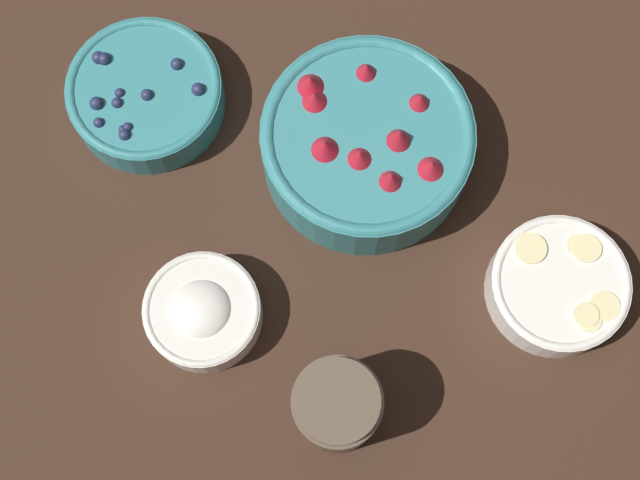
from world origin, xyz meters
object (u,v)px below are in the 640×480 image
bowl_blueberries (146,94)px  bowl_strawberries (367,142)px  bowl_cream (203,312)px  bowl_bananas (558,286)px  jar_chocolate (337,406)px

bowl_blueberries → bowl_strawberries: bearing=-154.3°
bowl_strawberries → bowl_cream: size_ratio=1.88×
bowl_strawberries → bowl_cream: bearing=87.1°
bowl_blueberries → bowl_bananas: bowl_blueberries is taller
bowl_strawberries → jar_chocolate: jar_chocolate is taller
bowl_strawberries → jar_chocolate: (-0.16, 0.24, 0.00)m
bowl_blueberries → jar_chocolate: 0.41m
bowl_blueberries → jar_chocolate: size_ratio=1.58×
bowl_blueberries → bowl_cream: (-0.22, 0.14, -0.00)m
bowl_bananas → bowl_cream: bowl_cream is taller
bowl_bananas → bowl_cream: (0.26, 0.26, 0.00)m
bowl_bananas → bowl_cream: bearing=44.9°
bowl_blueberries → bowl_bananas: size_ratio=1.19×
bowl_strawberries → bowl_blueberries: size_ratio=1.32×
bowl_strawberries → bowl_bananas: size_ratio=1.57×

